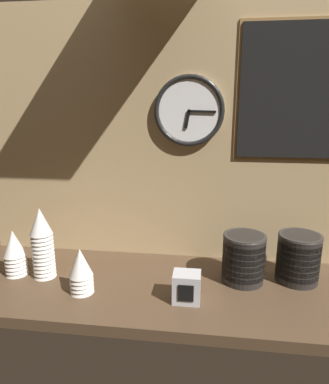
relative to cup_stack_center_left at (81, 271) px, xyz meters
The scene contains 10 objects.
ground_plane 0.30m from the cup_stack_center_left, 21.27° to the left, with size 1.60×0.56×0.04m, color #4C3826.
wall_tiled_back 0.63m from the cup_stack_center_left, 54.76° to the left, with size 1.60×0.03×1.05m.
cup_stack_center_left is the anchor object (origin of this frame).
cup_stack_far_left 0.32m from the cup_stack_center_left, 163.00° to the left, with size 0.09×0.09×0.18m.
cup_stack_left 0.22m from the cup_stack_center_left, 153.57° to the left, with size 0.09×0.09×0.28m.
bowl_stack_right 0.60m from the cup_stack_center_left, 15.40° to the left, with size 0.16×0.16×0.19m.
bowl_stack_far_right 0.81m from the cup_stack_center_left, 13.55° to the left, with size 0.16×0.16×0.19m.
wall_clock 0.73m from the cup_stack_center_left, 43.34° to the left, with size 0.28×0.03×0.28m.
menu_board 1.04m from the cup_stack_center_left, 24.15° to the left, with size 0.46×0.01×0.52m.
napkin_dispenser 0.38m from the cup_stack_center_left, ahead, with size 0.09×0.08×0.10m.
Camera 1 is at (0.18, -1.16, 0.67)m, focal length 32.00 mm.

